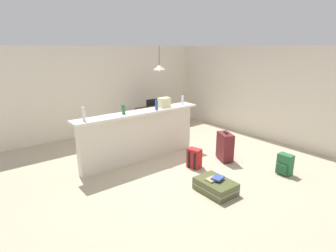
{
  "coord_description": "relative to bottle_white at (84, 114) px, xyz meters",
  "views": [
    {
      "loc": [
        -3.57,
        -4.36,
        2.45
      ],
      "look_at": [
        0.09,
        0.29,
        0.73
      ],
      "focal_mm": 29.08,
      "sensor_mm": 36.0,
      "label": 1
    }
  ],
  "objects": [
    {
      "name": "ground_plane",
      "position": [
        1.76,
        -0.49,
        -1.28
      ],
      "size": [
        13.0,
        13.0,
        0.05
      ],
      "primitive_type": "cube",
      "color": "#BCAD8E"
    },
    {
      "name": "wall_back",
      "position": [
        1.76,
        2.56,
        -0.0
      ],
      "size": [
        6.6,
        0.1,
        2.5
      ],
      "primitive_type": "cube",
      "color": "silver",
      "rests_on": "ground_plane"
    },
    {
      "name": "wall_right",
      "position": [
        4.81,
        -0.19,
        -0.0
      ],
      "size": [
        0.1,
        6.0,
        2.5
      ],
      "primitive_type": "cube",
      "color": "silver",
      "rests_on": "ground_plane"
    },
    {
      "name": "partition_half_wall",
      "position": [
        1.24,
        0.02,
        -0.72
      ],
      "size": [
        2.8,
        0.2,
        1.07
      ],
      "primitive_type": "cube",
      "color": "silver",
      "rests_on": "ground_plane"
    },
    {
      "name": "bar_countertop",
      "position": [
        1.24,
        0.02,
        -0.16
      ],
      "size": [
        2.96,
        0.4,
        0.05
      ],
      "primitive_type": "cube",
      "color": "white",
      "rests_on": "partition_half_wall"
    },
    {
      "name": "bottle_white",
      "position": [
        0.0,
        0.0,
        0.0
      ],
      "size": [
        0.06,
        0.06,
        0.26
      ],
      "primitive_type": "cylinder",
      "color": "silver",
      "rests_on": "bar_countertop"
    },
    {
      "name": "bottle_green",
      "position": [
        0.85,
        0.01,
        -0.03
      ],
      "size": [
        0.07,
        0.07,
        0.2
      ],
      "primitive_type": "cylinder",
      "color": "#2D6B38",
      "rests_on": "bar_countertop"
    },
    {
      "name": "bottle_blue",
      "position": [
        1.62,
        -0.08,
        -0.02
      ],
      "size": [
        0.06,
        0.06,
        0.22
      ],
      "primitive_type": "cylinder",
      "color": "#284C89",
      "rests_on": "bar_countertop"
    },
    {
      "name": "bottle_clear",
      "position": [
        2.44,
        -0.02,
        -0.02
      ],
      "size": [
        0.06,
        0.06,
        0.22
      ],
      "primitive_type": "cylinder",
      "color": "silver",
      "rests_on": "bar_countertop"
    },
    {
      "name": "grocery_bag",
      "position": [
        1.92,
        0.03,
        -0.02
      ],
      "size": [
        0.26,
        0.18,
        0.22
      ],
      "primitive_type": "cube",
      "color": "beige",
      "rests_on": "bar_countertop"
    },
    {
      "name": "dining_table",
      "position": [
        2.79,
        1.47,
        -0.61
      ],
      "size": [
        1.1,
        0.8,
        0.74
      ],
      "color": "#4C331E",
      "rests_on": "ground_plane"
    },
    {
      "name": "dining_chair_near_partition",
      "position": [
        2.73,
        0.95,
        -0.74
      ],
      "size": [
        0.43,
        0.43,
        0.93
      ],
      "color": "black",
      "rests_on": "ground_plane"
    },
    {
      "name": "dining_chair_far_side",
      "position": [
        2.87,
        1.97,
        -0.74
      ],
      "size": [
        0.43,
        0.43,
        0.93
      ],
      "color": "black",
      "rests_on": "ground_plane"
    },
    {
      "name": "pendant_lamp",
      "position": [
        2.83,
        1.44,
        0.66
      ],
      "size": [
        0.34,
        0.34,
        0.71
      ],
      "color": "black"
    },
    {
      "name": "suitcase_flat_olive",
      "position": [
        1.49,
        -2.0,
        -1.14
      ],
      "size": [
        0.51,
        0.83,
        0.22
      ],
      "color": "#51562D",
      "rests_on": "ground_plane"
    },
    {
      "name": "backpack_green",
      "position": [
        3.1,
        -2.37,
        -1.05
      ],
      "size": [
        0.25,
        0.28,
        0.42
      ],
      "color": "#286B3D",
      "rests_on": "ground_plane"
    },
    {
      "name": "backpack_red",
      "position": [
        1.91,
        -1.03,
        -1.05
      ],
      "size": [
        0.29,
        0.31,
        0.42
      ],
      "color": "red",
      "rests_on": "ground_plane"
    },
    {
      "name": "suitcase_upright_maroon",
      "position": [
        2.71,
        -1.16,
        -0.92
      ],
      "size": [
        0.41,
        0.5,
        0.67
      ],
      "color": "maroon",
      "rests_on": "ground_plane"
    },
    {
      "name": "book_stack",
      "position": [
        1.49,
        -1.98,
        -1.0
      ],
      "size": [
        0.31,
        0.25,
        0.06
      ],
      "color": "tan",
      "rests_on": "suitcase_flat_olive"
    }
  ]
}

